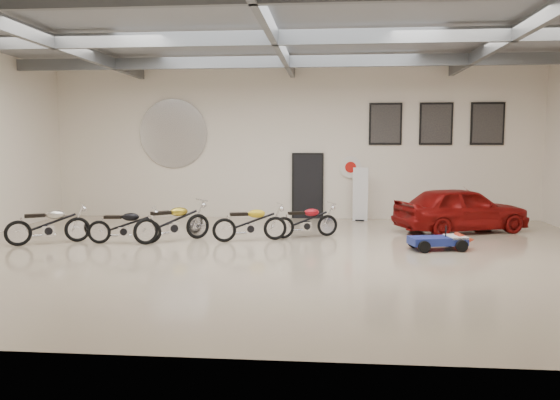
# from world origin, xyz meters

# --- Properties ---
(floor) EXTENTS (16.00, 12.00, 0.01)m
(floor) POSITION_xyz_m (0.00, 0.00, 0.00)
(floor) COLOR tan
(floor) RESTS_ON ground
(ceiling) EXTENTS (16.00, 12.00, 0.01)m
(ceiling) POSITION_xyz_m (0.00, 0.00, 5.00)
(ceiling) COLOR gray
(ceiling) RESTS_ON back_wall
(back_wall) EXTENTS (16.00, 0.02, 5.00)m
(back_wall) POSITION_xyz_m (0.00, 6.00, 2.50)
(back_wall) COLOR white
(back_wall) RESTS_ON floor
(ceiling_beams) EXTENTS (15.80, 11.80, 0.32)m
(ceiling_beams) POSITION_xyz_m (0.00, 0.00, 4.75)
(ceiling_beams) COLOR #575B5F
(ceiling_beams) RESTS_ON ceiling
(door) EXTENTS (0.92, 0.08, 2.10)m
(door) POSITION_xyz_m (0.50, 5.95, 1.05)
(door) COLOR black
(door) RESTS_ON back_wall
(logo_plaque) EXTENTS (2.30, 0.06, 1.16)m
(logo_plaque) POSITION_xyz_m (-4.00, 5.95, 2.80)
(logo_plaque) COLOR silver
(logo_plaque) RESTS_ON back_wall
(poster_left) EXTENTS (1.05, 0.08, 1.35)m
(poster_left) POSITION_xyz_m (3.00, 5.96, 3.10)
(poster_left) COLOR black
(poster_left) RESTS_ON back_wall
(poster_mid) EXTENTS (1.05, 0.08, 1.35)m
(poster_mid) POSITION_xyz_m (4.60, 5.96, 3.10)
(poster_mid) COLOR black
(poster_mid) RESTS_ON back_wall
(poster_right) EXTENTS (1.05, 0.08, 1.35)m
(poster_right) POSITION_xyz_m (6.20, 5.96, 3.10)
(poster_right) COLOR black
(poster_right) RESTS_ON back_wall
(oil_sign) EXTENTS (0.72, 0.10, 0.72)m
(oil_sign) POSITION_xyz_m (1.90, 5.95, 1.70)
(oil_sign) COLOR white
(oil_sign) RESTS_ON back_wall
(banner_stand) EXTENTS (0.50, 0.26, 1.76)m
(banner_stand) POSITION_xyz_m (2.21, 5.50, 0.88)
(banner_stand) COLOR white
(banner_stand) RESTS_ON floor
(motorcycle_silver) EXTENTS (1.97, 1.50, 1.01)m
(motorcycle_silver) POSITION_xyz_m (-5.71, 0.75, 0.50)
(motorcycle_silver) COLOR silver
(motorcycle_silver) RESTS_ON floor
(motorcycle_black) EXTENTS (1.84, 0.76, 0.93)m
(motorcycle_black) POSITION_xyz_m (-3.86, 0.97, 0.46)
(motorcycle_black) COLOR silver
(motorcycle_black) RESTS_ON floor
(motorcycle_gold) EXTENTS (1.94, 1.77, 1.05)m
(motorcycle_gold) POSITION_xyz_m (-2.75, 1.34, 0.52)
(motorcycle_gold) COLOR silver
(motorcycle_gold) RESTS_ON floor
(motorcycle_yellow) EXTENTS (1.96, 1.14, 0.98)m
(motorcycle_yellow) POSITION_xyz_m (-0.80, 1.58, 0.49)
(motorcycle_yellow) COLOR silver
(motorcycle_yellow) RESTS_ON floor
(motorcycle_red) EXTENTS (1.84, 1.21, 0.92)m
(motorcycle_red) POSITION_xyz_m (0.59, 2.25, 0.46)
(motorcycle_red) COLOR silver
(motorcycle_red) RESTS_ON floor
(go_kart) EXTENTS (1.72, 1.06, 0.58)m
(go_kart) POSITION_xyz_m (3.86, 0.84, 0.29)
(go_kart) COLOR navy
(go_kart) RESTS_ON floor
(vintage_car) EXTENTS (2.74, 4.06, 1.28)m
(vintage_car) POSITION_xyz_m (4.90, 3.56, 0.64)
(vintage_car) COLOR maroon
(vintage_car) RESTS_ON floor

